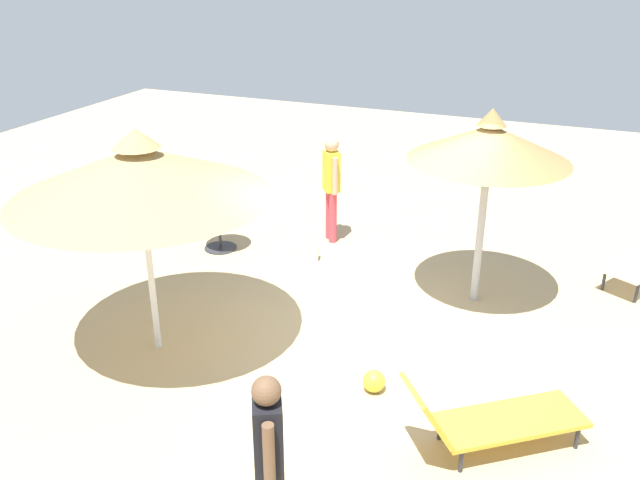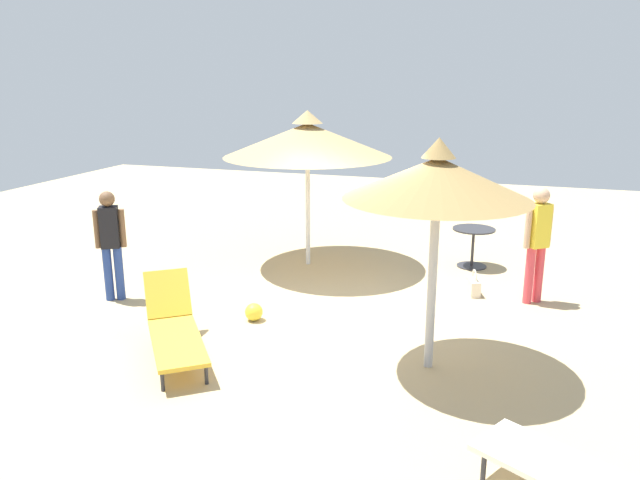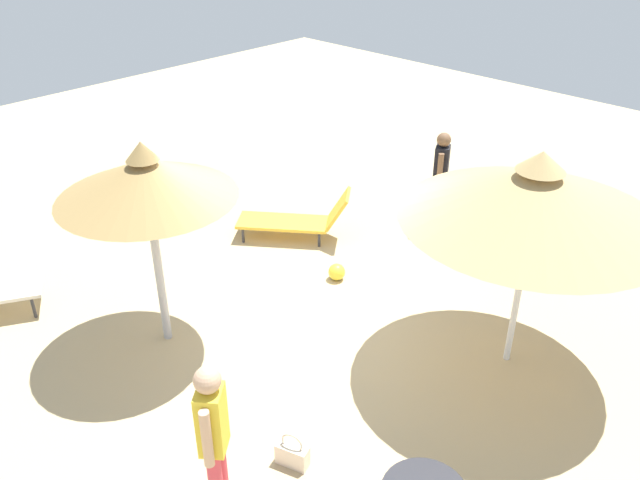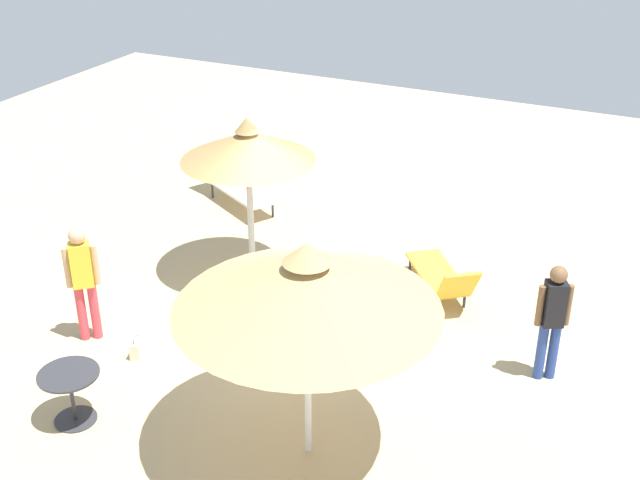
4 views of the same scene
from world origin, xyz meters
name	(u,v)px [view 3 (image 3 of 4)]	position (x,y,z in m)	size (l,w,h in m)	color
ground	(300,325)	(0.00, 0.00, -0.05)	(24.00, 24.00, 0.10)	tan
parasol_umbrella_far_left	(145,179)	(-1.00, -1.40, 2.21)	(2.06, 2.06, 2.66)	#B2B2B7
parasol_umbrella_front	(536,195)	(2.34, 1.25, 2.22)	(2.90, 2.90, 2.72)	white
lounge_chair_center	(299,219)	(-1.64, 1.58, 0.36)	(1.77, 1.54, 0.85)	gold
person_standing_edge	(440,175)	(-0.26, 3.44, 0.94)	(0.32, 0.41, 1.66)	navy
person_standing_near_left	(214,436)	(1.57, -2.57, 1.00)	(0.35, 0.38, 1.74)	#D83F4C
handbag	(292,454)	(1.63, -1.71, 0.14)	(0.36, 0.24, 0.41)	beige
beach_ball	(337,272)	(-0.37, 1.11, 0.12)	(0.25, 0.25, 0.25)	yellow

